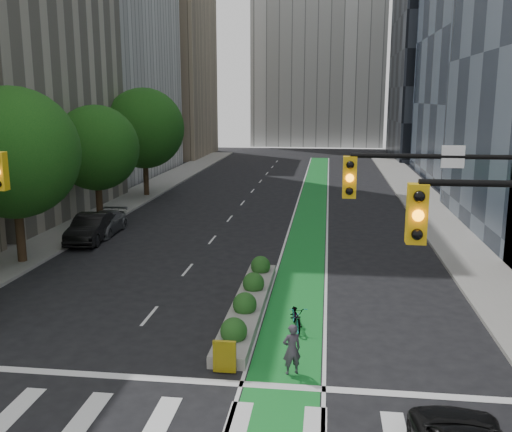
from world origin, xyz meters
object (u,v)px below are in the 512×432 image
(parked_car_left_mid, at_px, (91,228))
(bicycle, at_px, (297,316))
(median_planter, at_px, (249,302))
(cyclist, at_px, (292,349))
(parked_car_left_far, at_px, (104,223))

(parked_car_left_mid, bearing_deg, bicycle, -46.97)
(median_planter, height_order, parked_car_left_mid, parked_car_left_mid)
(cyclist, distance_m, parked_car_left_far, 20.90)
(median_planter, distance_m, parked_car_left_far, 15.75)
(cyclist, height_order, parked_car_left_far, cyclist)
(median_planter, height_order, cyclist, cyclist)
(cyclist, relative_size, parked_car_left_mid, 0.33)
(cyclist, bearing_deg, parked_car_left_mid, -73.89)
(bicycle, xyz_separation_m, parked_car_left_far, (-12.55, 13.18, 0.19))
(cyclist, xyz_separation_m, parked_car_left_mid, (-12.62, 14.73, -0.00))
(bicycle, bearing_deg, parked_car_left_far, 122.49)
(parked_car_left_mid, distance_m, parked_car_left_far, 1.94)
(parked_car_left_mid, bearing_deg, cyclist, -54.57)
(bicycle, distance_m, parked_car_left_mid, 16.87)
(bicycle, bearing_deg, parked_car_left_mid, 127.07)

